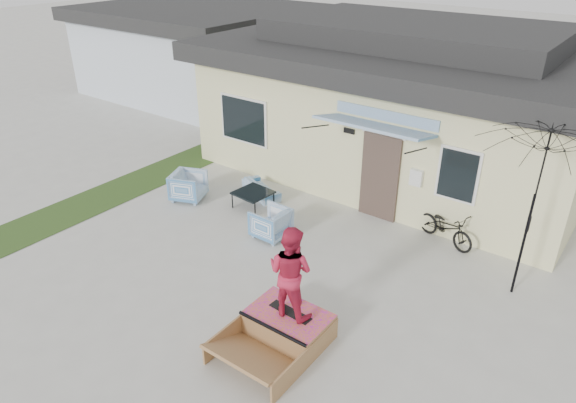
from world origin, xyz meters
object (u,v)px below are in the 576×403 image
Objects in this scene: skater at (290,270)px; patio_umbrella at (531,212)px; bicycle at (446,224)px; skateboard at (290,311)px; armchair_left at (188,185)px; loveseat at (261,186)px; coffee_table at (253,199)px; skate_ramp at (289,325)px; armchair_right at (271,222)px.

patio_umbrella is at bearing -131.47° from skater.
skateboard is (-0.97, -4.45, 0.01)m from bicycle.
armchair_left is at bearing 127.02° from bicycle.
loveseat is 1.57× the size of coffee_table.
coffee_table is at bearing 135.35° from loveseat.
loveseat is 1.63× the size of skateboard.
skate_ramp is (-2.72, -3.55, -1.52)m from patio_umbrella.
loveseat is 0.56× the size of patio_umbrella.
armchair_right is 0.52× the size of bicycle.
armchair_left is at bearing 67.08° from loveseat.
patio_umbrella reaches higher than armchair_right.
loveseat is 1.87m from armchair_left.
skate_ramp is at bearing 44.46° from armchair_right.
bicycle is (6.10, 1.93, 0.06)m from armchair_left.
skate_ramp is at bearing 86.82° from skater.
skater is at bearing -138.63° from armchair_left.
skateboard is at bearing -42.12° from coffee_table.
bicycle is at bearing 80.52° from skateboard.
loveseat is at bearing -134.00° from armchair_right.
skateboard is (-0.00, 0.05, 0.25)m from skate_ramp.
coffee_table is 0.51× the size of skater.
armchair_right reaches higher than loveseat.
patio_umbrella is 1.28× the size of skate_ramp.
skateboard is at bearing -127.82° from patio_umbrella.
bicycle is at bearing -105.98° from skater.
armchair_left is 5.79m from skater.
coffee_table is 4.89m from skater.
patio_umbrella is at bearing 2.84° from coffee_table.
bicycle is at bearing 151.50° from patio_umbrella.
armchair_right reaches higher than skateboard.
armchair_right is at bearing 137.20° from skateboard.
skateboard is (3.53, -3.19, 0.28)m from coffee_table.
armchair_left is 0.35× the size of patio_umbrella.
armchair_right is 0.47× the size of skater.
skate_ramp is (2.28, -2.37, -0.16)m from armchair_right.
bicycle reaches higher than armchair_right.
skater is at bearing 45.01° from armchair_right.
skater reaches higher than skate_ramp.
armchair_left reaches higher than armchair_right.
skateboard reaches higher than coffee_table.
skater is at bearing -172.84° from bicycle.
loveseat is at bearing 116.97° from bicycle.
skater reaches higher than armchair_left.
coffee_table is 4.77m from skateboard.
patio_umbrella is 1.42× the size of skater.
bicycle is at bearing -149.64° from loveseat.
bicycle reaches higher than armchair_left.
loveseat is 0.71× the size of skate_ramp.
skater is (0.00, -0.00, 0.84)m from skateboard.
coffee_table is 4.79m from skate_ramp.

